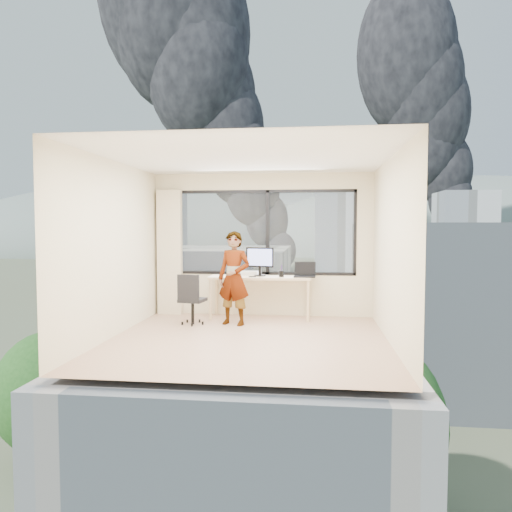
# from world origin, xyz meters

# --- Properties ---
(floor) EXTENTS (4.00, 4.00, 0.01)m
(floor) POSITION_xyz_m (0.00, 0.00, 0.00)
(floor) COLOR tan
(floor) RESTS_ON ground
(ceiling) EXTENTS (4.00, 4.00, 0.01)m
(ceiling) POSITION_xyz_m (0.00, 0.00, 2.60)
(ceiling) COLOR white
(ceiling) RESTS_ON ground
(wall_front) EXTENTS (4.00, 0.01, 2.60)m
(wall_front) POSITION_xyz_m (0.00, -2.00, 1.30)
(wall_front) COLOR beige
(wall_front) RESTS_ON ground
(wall_left) EXTENTS (0.01, 4.00, 2.60)m
(wall_left) POSITION_xyz_m (-2.00, 0.00, 1.30)
(wall_left) COLOR beige
(wall_left) RESTS_ON ground
(wall_right) EXTENTS (0.01, 4.00, 2.60)m
(wall_right) POSITION_xyz_m (2.00, 0.00, 1.30)
(wall_right) COLOR beige
(wall_right) RESTS_ON ground
(window_wall) EXTENTS (3.30, 0.16, 1.55)m
(window_wall) POSITION_xyz_m (0.05, 2.00, 1.52)
(window_wall) COLOR black
(window_wall) RESTS_ON ground
(curtain) EXTENTS (0.45, 0.14, 2.30)m
(curtain) POSITION_xyz_m (-1.72, 1.88, 1.15)
(curtain) COLOR beige
(curtain) RESTS_ON floor
(desk) EXTENTS (1.80, 0.60, 0.75)m
(desk) POSITION_xyz_m (0.00, 1.66, 0.38)
(desk) COLOR beige
(desk) RESTS_ON floor
(chair) EXTENTS (0.50, 0.50, 0.87)m
(chair) POSITION_xyz_m (-1.06, 0.98, 0.43)
(chair) COLOR black
(chair) RESTS_ON floor
(person) EXTENTS (0.65, 0.53, 1.56)m
(person) POSITION_xyz_m (-0.37, 1.03, 0.78)
(person) COLOR #2D2D33
(person) RESTS_ON floor
(monitor) EXTENTS (0.53, 0.24, 0.52)m
(monitor) POSITION_xyz_m (-0.01, 1.72, 1.01)
(monitor) COLOR black
(monitor) RESTS_ON desk
(game_console) EXTENTS (0.36, 0.32, 0.08)m
(game_console) POSITION_xyz_m (-0.21, 1.89, 0.79)
(game_console) COLOR white
(game_console) RESTS_ON desk
(laptop) EXTENTS (0.38, 0.41, 0.24)m
(laptop) POSITION_xyz_m (0.79, 1.61, 0.87)
(laptop) COLOR black
(laptop) RESTS_ON desk
(cellphone) EXTENTS (0.13, 0.09, 0.01)m
(cellphone) POSITION_xyz_m (-0.13, 1.52, 0.76)
(cellphone) COLOR black
(cellphone) RESTS_ON desk
(pen_cup) EXTENTS (0.11, 0.11, 0.11)m
(pen_cup) POSITION_xyz_m (0.38, 1.61, 0.81)
(pen_cup) COLOR black
(pen_cup) RESTS_ON desk
(handbag) EXTENTS (0.31, 0.22, 0.21)m
(handbag) POSITION_xyz_m (0.76, 1.87, 0.86)
(handbag) COLOR #0B473E
(handbag) RESTS_ON desk
(exterior_ground) EXTENTS (400.00, 400.00, 0.04)m
(exterior_ground) POSITION_xyz_m (0.00, 120.00, -14.00)
(exterior_ground) COLOR #515B3D
(exterior_ground) RESTS_ON ground
(near_bldg_a) EXTENTS (16.00, 12.00, 14.00)m
(near_bldg_a) POSITION_xyz_m (-9.00, 30.00, -7.00)
(near_bldg_a) COLOR beige
(near_bldg_a) RESTS_ON exterior_ground
(near_bldg_b) EXTENTS (14.00, 13.00, 16.00)m
(near_bldg_b) POSITION_xyz_m (12.00, 38.00, -6.00)
(near_bldg_b) COLOR silver
(near_bldg_b) RESTS_ON exterior_ground
(far_tower_a) EXTENTS (14.00, 14.00, 28.00)m
(far_tower_a) POSITION_xyz_m (-35.00, 95.00, 0.00)
(far_tower_a) COLOR silver
(far_tower_a) RESTS_ON exterior_ground
(far_tower_b) EXTENTS (13.00, 13.00, 30.00)m
(far_tower_b) POSITION_xyz_m (8.00, 120.00, 1.00)
(far_tower_b) COLOR silver
(far_tower_b) RESTS_ON exterior_ground
(far_tower_c) EXTENTS (15.00, 15.00, 26.00)m
(far_tower_c) POSITION_xyz_m (45.00, 140.00, -1.00)
(far_tower_c) COLOR silver
(far_tower_c) RESTS_ON exterior_ground
(far_tower_d) EXTENTS (16.00, 14.00, 22.00)m
(far_tower_d) POSITION_xyz_m (-60.00, 150.00, -3.00)
(far_tower_d) COLOR silver
(far_tower_d) RESTS_ON exterior_ground
(hill_a) EXTENTS (288.00, 216.00, 90.00)m
(hill_a) POSITION_xyz_m (-120.00, 320.00, -14.00)
(hill_a) COLOR slate
(hill_a) RESTS_ON exterior_ground
(hill_b) EXTENTS (300.00, 220.00, 96.00)m
(hill_b) POSITION_xyz_m (100.00, 320.00, -14.00)
(hill_b) COLOR slate
(hill_b) RESTS_ON exterior_ground
(tree_a) EXTENTS (7.00, 7.00, 8.00)m
(tree_a) POSITION_xyz_m (-16.00, 22.00, -10.00)
(tree_a) COLOR #1F4D19
(tree_a) RESTS_ON exterior_ground
(tree_b) EXTENTS (7.60, 7.60, 9.00)m
(tree_b) POSITION_xyz_m (4.00, 18.00, -9.50)
(tree_b) COLOR #1F4D19
(tree_b) RESTS_ON exterior_ground
(smoke_plume_a) EXTENTS (40.00, 24.00, 90.00)m
(smoke_plume_a) POSITION_xyz_m (-10.00, 150.00, 39.00)
(smoke_plume_a) COLOR black
(smoke_plume_a) RESTS_ON exterior_ground
(smoke_plume_b) EXTENTS (30.00, 18.00, 70.00)m
(smoke_plume_b) POSITION_xyz_m (55.00, 170.00, 27.00)
(smoke_plume_b) COLOR black
(smoke_plume_b) RESTS_ON exterior_ground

